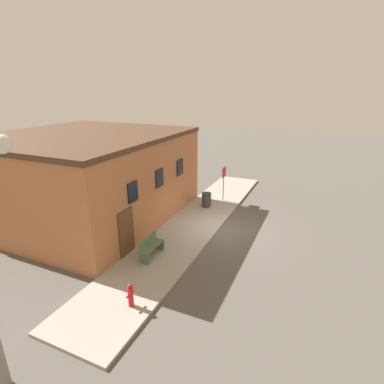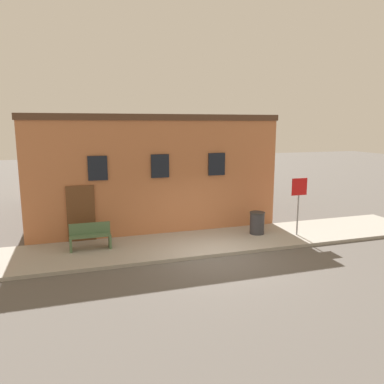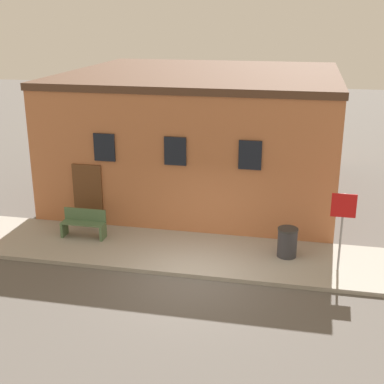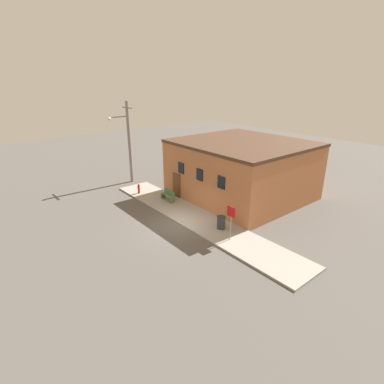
% 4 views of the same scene
% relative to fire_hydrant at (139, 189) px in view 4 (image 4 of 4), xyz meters
% --- Properties ---
extents(ground_plane, '(80.00, 80.00, 0.00)m').
position_rel_fire_hydrant_xyz_m(ground_plane, '(6.97, -0.77, -0.55)').
color(ground_plane, '#56514C').
extents(sidewalk, '(18.53, 2.92, 0.12)m').
position_rel_fire_hydrant_xyz_m(sidewalk, '(6.97, 0.69, -0.49)').
color(sidewalk, '#9E998E').
rests_on(sidewalk, ground).
extents(brick_building, '(10.10, 9.54, 4.78)m').
position_rel_fire_hydrant_xyz_m(brick_building, '(5.78, 6.85, 1.84)').
color(brick_building, '#B26B42').
rests_on(brick_building, ground).
extents(fire_hydrant, '(0.39, 0.18, 0.86)m').
position_rel_fire_hydrant_xyz_m(fire_hydrant, '(0.00, 0.00, 0.00)').
color(fire_hydrant, red).
rests_on(fire_hydrant, sidewalk).
extents(stop_sign, '(0.66, 0.06, 2.24)m').
position_rel_fire_hydrant_xyz_m(stop_sign, '(10.83, 0.33, 1.14)').
color(stop_sign, gray).
rests_on(stop_sign, sidewalk).
extents(bench, '(1.39, 0.44, 0.90)m').
position_rel_fire_hydrant_xyz_m(bench, '(3.03, 1.06, 0.01)').
color(bench, '#4C6B47').
rests_on(bench, sidewalk).
extents(trash_bin, '(0.59, 0.59, 0.87)m').
position_rel_fire_hydrant_xyz_m(trash_bin, '(9.40, 0.95, 0.01)').
color(trash_bin, '#333338').
rests_on(trash_bin, sidewalk).
extents(utility_pole, '(1.80, 2.13, 7.78)m').
position_rel_fire_hydrant_xyz_m(utility_pole, '(-3.63, 1.20, 3.58)').
color(utility_pole, gray).
rests_on(utility_pole, ground).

